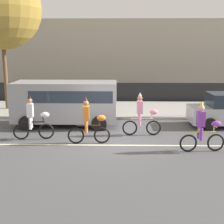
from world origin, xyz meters
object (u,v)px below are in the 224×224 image
at_px(parade_cyclist_zebra, 33,120).
at_px(parade_cyclist_purple, 203,130).
at_px(parade_cyclist_pink, 142,117).
at_px(parade_cyclist_orange, 89,123).
at_px(parked_van_grey, 67,100).

relative_size(parade_cyclist_zebra, parade_cyclist_purple, 1.00).
bearing_deg(parade_cyclist_zebra, parade_cyclist_pink, 9.03).
height_order(parade_cyclist_zebra, parade_cyclist_pink, same).
height_order(parade_cyclist_zebra, parade_cyclist_orange, same).
height_order(parade_cyclist_orange, parade_cyclist_pink, same).
xyz_separation_m(parade_cyclist_zebra, parked_van_grey, (1.03, 2.44, 0.44)).
relative_size(parade_cyclist_orange, parked_van_grey, 0.38).
bearing_deg(parade_cyclist_zebra, parade_cyclist_orange, -12.59).
xyz_separation_m(parade_cyclist_orange, parade_cyclist_purple, (4.30, -0.90, 0.00)).
bearing_deg(parade_cyclist_pink, parade_cyclist_orange, -150.24).
bearing_deg(parade_cyclist_orange, parade_cyclist_purple, -11.85).
height_order(parade_cyclist_orange, parked_van_grey, parked_van_grey).
relative_size(parade_cyclist_pink, parked_van_grey, 0.38).
relative_size(parade_cyclist_zebra, parade_cyclist_pink, 1.00).
distance_m(parade_cyclist_pink, parade_cyclist_purple, 3.01).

